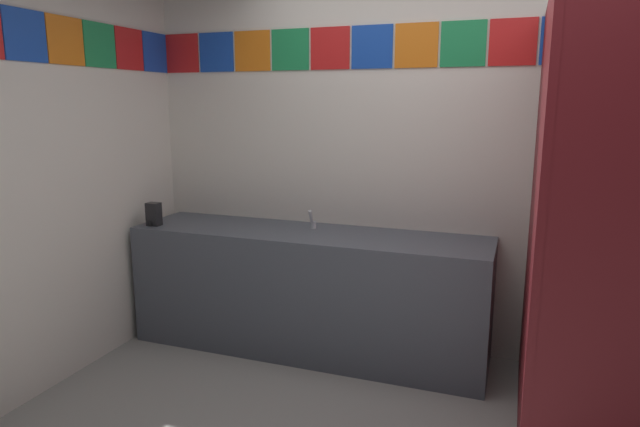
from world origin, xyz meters
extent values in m
cube|color=silver|center=(0.00, 1.44, 1.39)|extent=(4.03, 0.08, 2.79)
cube|color=red|center=(-1.87, 1.39, 2.02)|extent=(0.27, 0.01, 0.27)
cube|color=#1947B7|center=(-1.58, 1.39, 2.02)|extent=(0.27, 0.01, 0.27)
cube|color=orange|center=(-1.29, 1.39, 2.02)|extent=(0.27, 0.01, 0.27)
cube|color=#1E8C4C|center=(-1.01, 1.39, 2.02)|extent=(0.27, 0.01, 0.27)
cube|color=red|center=(-0.72, 1.39, 2.02)|extent=(0.27, 0.01, 0.27)
cube|color=#1947B7|center=(-0.43, 1.39, 2.02)|extent=(0.27, 0.01, 0.27)
cube|color=orange|center=(-0.14, 1.39, 2.02)|extent=(0.27, 0.01, 0.27)
cube|color=#1E8C4C|center=(0.14, 1.39, 2.02)|extent=(0.27, 0.01, 0.27)
cube|color=red|center=(0.43, 1.39, 2.02)|extent=(0.27, 0.01, 0.27)
cube|color=#1947B7|center=(0.72, 1.39, 2.02)|extent=(0.27, 0.01, 0.27)
cube|color=orange|center=(1.01, 1.39, 2.02)|extent=(0.27, 0.01, 0.27)
cube|color=silver|center=(-2.05, 0.00, 1.39)|extent=(0.08, 2.80, 2.79)
cube|color=#1947B7|center=(-2.01, 0.14, 2.02)|extent=(0.01, 0.27, 0.27)
cube|color=orange|center=(-2.01, 0.42, 2.02)|extent=(0.01, 0.27, 0.27)
cube|color=#1E8C4C|center=(-2.01, 0.70, 2.02)|extent=(0.01, 0.27, 0.27)
cube|color=red|center=(-2.01, 0.98, 2.02)|extent=(0.01, 0.27, 0.27)
cube|color=#1947B7|center=(-2.01, 1.26, 2.02)|extent=(0.01, 0.27, 0.27)
cube|color=#4C515B|center=(-0.77, 1.10, 0.41)|extent=(2.39, 0.60, 0.82)
cube|color=#4C515B|center=(-0.77, 1.39, 0.78)|extent=(2.39, 0.03, 0.08)
cylinder|color=white|center=(-0.77, 1.07, 0.77)|extent=(0.34, 0.34, 0.10)
cylinder|color=silver|center=(-0.77, 1.21, 0.85)|extent=(0.04, 0.04, 0.05)
cylinder|color=silver|center=(-0.77, 1.16, 0.92)|extent=(0.02, 0.06, 0.09)
cube|color=black|center=(-1.85, 0.93, 0.90)|extent=(0.09, 0.07, 0.16)
cylinder|color=black|center=(-1.85, 0.88, 0.84)|extent=(0.02, 0.02, 0.03)
cube|color=maroon|center=(0.62, 0.74, 1.09)|extent=(0.04, 1.32, 2.17)
cylinder|color=silver|center=(0.64, 0.10, 1.20)|extent=(0.02, 0.02, 0.10)
cylinder|color=white|center=(1.17, 0.88, 0.20)|extent=(0.38, 0.38, 0.40)
torus|color=white|center=(1.17, 0.88, 0.42)|extent=(0.39, 0.39, 0.05)
cube|color=white|center=(1.17, 1.09, 0.57)|extent=(0.34, 0.17, 0.34)
camera|label=1|loc=(0.53, -2.20, 1.67)|focal=30.97mm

